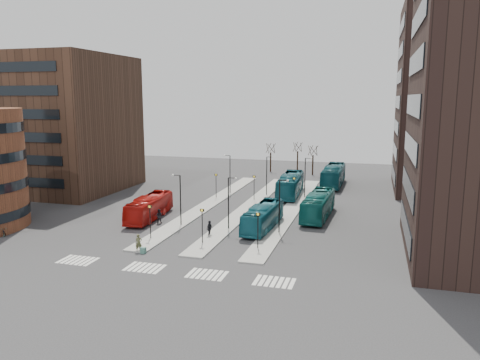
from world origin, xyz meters
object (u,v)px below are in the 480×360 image
(commuter_b, at_px, (209,229))
(bicycle_far, at_px, (2,232))
(teal_bus_b, at_px, (290,185))
(teal_bus_a, at_px, (263,217))
(traveller, at_px, (139,243))
(commuter_c, at_px, (244,223))
(teal_bus_c, at_px, (318,205))
(commuter_a, at_px, (159,216))
(suitcase, at_px, (143,250))
(red_bus, at_px, (149,207))
(teal_bus_d, at_px, (333,176))

(commuter_b, distance_m, bicycle_far, 23.22)
(teal_bus_b, height_order, commuter_b, teal_bus_b)
(teal_bus_a, distance_m, traveller, 15.29)
(commuter_b, bearing_deg, commuter_c, -26.46)
(teal_bus_c, relative_size, commuter_b, 6.39)
(commuter_c, distance_m, bicycle_far, 27.19)
(teal_bus_a, xyz_separation_m, teal_bus_c, (5.60, 7.21, 0.16))
(commuter_b, height_order, commuter_c, commuter_b)
(commuter_c, bearing_deg, traveller, -31.84)
(bicycle_far, bearing_deg, commuter_b, -49.81)
(commuter_a, bearing_deg, teal_bus_c, -168.60)
(suitcase, relative_size, red_bus, 0.06)
(red_bus, distance_m, teal_bus_d, 35.92)
(commuter_a, bearing_deg, teal_bus_b, -134.33)
(teal_bus_b, distance_m, commuter_c, 20.48)
(teal_bus_c, distance_m, commuter_a, 20.24)
(suitcase, distance_m, traveller, 0.95)
(traveller, height_order, commuter_a, traveller)
(teal_bus_c, bearing_deg, teal_bus_b, 117.81)
(red_bus, height_order, traveller, red_bus)
(commuter_a, height_order, commuter_c, commuter_a)
(suitcase, xyz_separation_m, teal_bus_a, (9.38, 11.86, 1.15))
(teal_bus_b, bearing_deg, commuter_b, -103.81)
(suitcase, height_order, teal_bus_c, teal_bus_c)
(commuter_a, bearing_deg, suitcase, 95.09)
(teal_bus_a, distance_m, bicycle_far, 29.44)
(teal_bus_a, height_order, commuter_a, teal_bus_a)
(commuter_a, relative_size, commuter_c, 1.12)
(commuter_c, xyz_separation_m, bicycle_far, (-25.31, -9.93, -0.35))
(teal_bus_b, relative_size, commuter_b, 6.87)
(suitcase, distance_m, commuter_a, 11.35)
(commuter_c, bearing_deg, commuter_b, -32.45)
(teal_bus_d, height_order, commuter_b, teal_bus_d)
(teal_bus_b, distance_m, traveller, 32.61)
(teal_bus_b, distance_m, teal_bus_d, 11.98)
(teal_bus_d, xyz_separation_m, bicycle_far, (-32.95, -40.82, -1.35))
(teal_bus_c, height_order, commuter_c, teal_bus_c)
(commuter_b, bearing_deg, teal_bus_d, -6.11)
(red_bus, bearing_deg, teal_bus_d, 50.76)
(red_bus, distance_m, teal_bus_b, 24.05)
(traveller, bearing_deg, teal_bus_d, 31.69)
(suitcase, bearing_deg, teal_bus_d, 75.22)
(teal_bus_b, relative_size, commuter_a, 6.97)
(red_bus, xyz_separation_m, teal_bus_a, (14.94, -0.57, -0.02))
(red_bus, height_order, teal_bus_b, teal_bus_b)
(traveller, xyz_separation_m, bicycle_far, (-17.35, 0.77, -0.45))
(red_bus, bearing_deg, teal_bus_b, 47.70)
(commuter_a, bearing_deg, traveller, 92.31)
(bicycle_far, bearing_deg, traveller, -67.60)
(bicycle_far, bearing_deg, teal_bus_c, -36.49)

